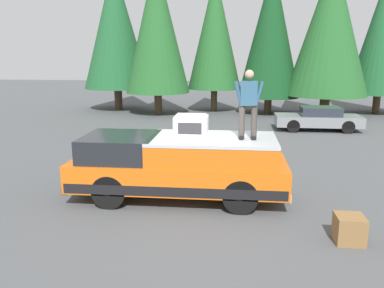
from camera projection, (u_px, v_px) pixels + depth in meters
ground_plane at (197, 199)px, 10.43m from camera, size 90.00×90.00×0.00m
pickup_truck at (179, 166)px, 10.33m from camera, size 2.01×5.54×1.65m
compressor_unit at (191, 126)px, 10.14m from camera, size 0.65×0.84×0.56m
person_on_truck_bed at (248, 103)px, 9.69m from camera, size 0.29×0.72×1.69m
parked_car_grey at (318, 119)px, 19.63m from camera, size 1.64×4.10×1.16m
wooden_crate at (349, 229)px, 8.01m from camera, size 0.56×0.56×0.56m
conifer_far_left at (384, 32)px, 24.11m from camera, size 3.68×3.68×8.72m
conifer_left at (330, 27)px, 22.91m from camera, size 4.72×4.72×9.17m
conifer_center_left at (271, 31)px, 24.17m from camera, size 3.80×3.80×8.99m
conifer_center_right at (215, 31)px, 25.13m from camera, size 3.41×3.41×8.68m
conifer_right at (157, 27)px, 23.79m from camera, size 3.90×3.90×9.21m
conifer_far_right at (115, 27)px, 25.87m from camera, size 4.31×4.31×9.32m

